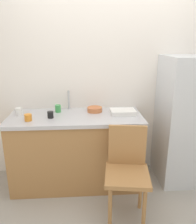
{
  "coord_description": "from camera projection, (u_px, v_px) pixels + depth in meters",
  "views": [
    {
      "loc": [
        -0.29,
        -1.79,
        1.66
      ],
      "look_at": [
        -0.13,
        0.6,
        0.9
      ],
      "focal_mm": 36.8,
      "sensor_mm": 36.0,
      "label": 1
    }
  ],
  "objects": [
    {
      "name": "back_wall",
      "position": [
        107.0,
        69.0,
        2.78
      ],
      "size": [
        4.8,
        0.1,
        2.64
      ],
      "primitive_type": "cube",
      "color": "white",
      "rests_on": "ground_plane"
    },
    {
      "name": "faucet",
      "position": [
        69.0,
        100.0,
        2.76
      ],
      "size": [
        0.02,
        0.02,
        0.23
      ],
      "primitive_type": "cylinder",
      "color": "#B7B7BC",
      "rests_on": "countertop"
    },
    {
      "name": "ground_plane",
      "position": [
        116.0,
        219.0,
        2.23
      ],
      "size": [
        8.0,
        8.0,
        0.0
      ],
      "primitive_type": "plane",
      "color": "#9E998E"
    },
    {
      "name": "cup_black",
      "position": [
        50.0,
        115.0,
        2.47
      ],
      "size": [
        0.07,
        0.07,
        0.07
      ],
      "primitive_type": "cylinder",
      "color": "black",
      "rests_on": "countertop"
    },
    {
      "name": "cup_orange",
      "position": [
        28.0,
        117.0,
        2.39
      ],
      "size": [
        0.08,
        0.08,
        0.07
      ],
      "primitive_type": "cylinder",
      "color": "orange",
      "rests_on": "countertop"
    },
    {
      "name": "countertop",
      "position": [
        75.0,
        117.0,
        2.57
      ],
      "size": [
        1.49,
        0.64,
        0.04
      ],
      "primitive_type": "cube",
      "color": "#B7B7BC",
      "rests_on": "cabinet_base"
    },
    {
      "name": "cup_white",
      "position": [
        19.0,
        112.0,
        2.55
      ],
      "size": [
        0.07,
        0.07,
        0.09
      ],
      "primitive_type": "cylinder",
      "color": "white",
      "rests_on": "countertop"
    },
    {
      "name": "refrigerator",
      "position": [
        185.0,
        121.0,
        2.69
      ],
      "size": [
        0.57,
        0.57,
        1.49
      ],
      "primitive_type": "cube",
      "color": "silver",
      "rests_on": "ground_plane"
    },
    {
      "name": "cup_green",
      "position": [
        58.0,
        109.0,
        2.67
      ],
      "size": [
        0.07,
        0.07,
        0.09
      ],
      "primitive_type": "cylinder",
      "color": "green",
      "rests_on": "countertop"
    },
    {
      "name": "dish_tray",
      "position": [
        123.0,
        112.0,
        2.6
      ],
      "size": [
        0.28,
        0.2,
        0.05
      ],
      "primitive_type": "cube",
      "color": "white",
      "rests_on": "countertop"
    },
    {
      "name": "terracotta_bowl",
      "position": [
        95.0,
        109.0,
        2.69
      ],
      "size": [
        0.17,
        0.17,
        0.05
      ],
      "primitive_type": "cylinder",
      "color": "#C67042",
      "rests_on": "countertop"
    },
    {
      "name": "cabinet_base",
      "position": [
        77.0,
        151.0,
        2.7
      ],
      "size": [
        1.45,
        0.6,
        0.81
      ],
      "primitive_type": "cube",
      "color": "#A87542",
      "rests_on": "ground_plane"
    },
    {
      "name": "chair",
      "position": [
        127.0,
        169.0,
        2.15
      ],
      "size": [
        0.45,
        0.45,
        0.89
      ],
      "rotation": [
        0.0,
        0.0,
        -0.14
      ],
      "color": "#A87542",
      "rests_on": "ground_plane"
    }
  ]
}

